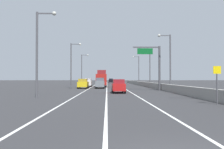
# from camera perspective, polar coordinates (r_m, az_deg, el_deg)

# --- Properties ---
(ground_plane) EXTENTS (320.00, 320.00, 0.00)m
(ground_plane) POSITION_cam_1_polar(r_m,az_deg,el_deg) (69.52, 0.37, -2.61)
(ground_plane) COLOR #2D2D30
(lane_stripe_left) EXTENTS (0.16, 130.00, 0.00)m
(lane_stripe_left) POSITION_cam_1_polar(r_m,az_deg,el_deg) (60.60, -4.60, -2.86)
(lane_stripe_left) COLOR silver
(lane_stripe_left) RESTS_ON ground_plane
(lane_stripe_center) EXTENTS (0.16, 130.00, 0.00)m
(lane_stripe_center) POSITION_cam_1_polar(r_m,az_deg,el_deg) (60.49, -1.29, -2.87)
(lane_stripe_center) COLOR silver
(lane_stripe_center) RESTS_ON ground_plane
(lane_stripe_right) EXTENTS (0.16, 130.00, 0.00)m
(lane_stripe_right) POSITION_cam_1_polar(r_m,az_deg,el_deg) (60.59, 2.03, -2.86)
(lane_stripe_right) COLOR silver
(lane_stripe_right) RESTS_ON ground_plane
(jersey_barrier_right) EXTENTS (0.60, 120.00, 1.10)m
(jersey_barrier_right) POSITION_cam_1_polar(r_m,az_deg,el_deg) (46.46, 10.55, -2.76)
(jersey_barrier_right) COLOR gray
(jersey_barrier_right) RESTS_ON ground_plane
(overhead_sign_gantry) EXTENTS (4.68, 0.36, 7.50)m
(overhead_sign_gantry) POSITION_cam_1_polar(r_m,az_deg,el_deg) (39.34, 10.72, 2.99)
(overhead_sign_gantry) COLOR #47474C
(overhead_sign_gantry) RESTS_ON ground_plane
(speed_advisory_sign) EXTENTS (0.60, 0.11, 3.00)m
(speed_advisory_sign) POSITION_cam_1_polar(r_m,az_deg,el_deg) (19.59, 24.75, -1.69)
(speed_advisory_sign) COLOR #4C4C51
(speed_advisory_sign) RESTS_ON ground_plane
(lamp_post_right_second) EXTENTS (2.14, 0.44, 9.12)m
(lamp_post_right_second) POSITION_cam_1_polar(r_m,az_deg,el_deg) (37.76, 13.94, 4.03)
(lamp_post_right_second) COLOR #4C4C51
(lamp_post_right_second) RESTS_ON ground_plane
(lamp_post_right_third) EXTENTS (2.14, 0.44, 9.12)m
(lamp_post_right_third) POSITION_cam_1_polar(r_m,az_deg,el_deg) (55.48, 9.17, 2.44)
(lamp_post_right_third) COLOR #4C4C51
(lamp_post_right_third) RESTS_ON ground_plane
(lamp_post_right_fourth) EXTENTS (2.14, 0.44, 9.12)m
(lamp_post_right_fourth) POSITION_cam_1_polar(r_m,az_deg,el_deg) (73.39, 6.50, 1.61)
(lamp_post_right_fourth) COLOR #4C4C51
(lamp_post_right_fourth) RESTS_ON ground_plane
(lamp_post_left_near) EXTENTS (2.14, 0.44, 9.12)m
(lamp_post_left_near) POSITION_cam_1_polar(r_m,az_deg,el_deg) (25.36, -17.64, 6.46)
(lamp_post_left_near) COLOR #4C4C51
(lamp_post_left_near) RESTS_ON ground_plane
(lamp_post_left_mid) EXTENTS (2.14, 0.44, 9.12)m
(lamp_post_left_mid) POSITION_cam_1_polar(r_m,az_deg,el_deg) (46.58, -9.86, 3.08)
(lamp_post_left_mid) COLOR #4C4C51
(lamp_post_left_mid) RESTS_ON ground_plane
(lamp_post_left_far) EXTENTS (2.14, 0.44, 9.12)m
(lamp_post_left_far) POSITION_cam_1_polar(r_m,az_deg,el_deg) (68.21, -7.35, 1.81)
(lamp_post_left_far) COLOR #4C4C51
(lamp_post_left_far) RESTS_ON ground_plane
(car_gray_0) EXTENTS (1.80, 4.09, 2.14)m
(car_gray_0) POSITION_cam_1_polar(r_m,az_deg,el_deg) (45.91, -2.98, -2.16)
(car_gray_0) COLOR slate
(car_gray_0) RESTS_ON ground_plane
(car_black_1) EXTENTS (1.95, 4.09, 1.91)m
(car_black_1) POSITION_cam_1_polar(r_m,az_deg,el_deg) (96.80, -0.29, -1.57)
(car_black_1) COLOR black
(car_black_1) RESTS_ON ground_plane
(car_red_2) EXTENTS (1.84, 4.15, 1.91)m
(car_red_2) POSITION_cam_1_polar(r_m,az_deg,el_deg) (31.80, 1.61, -2.91)
(car_red_2) COLOR red
(car_red_2) RESTS_ON ground_plane
(car_white_3) EXTENTS (2.03, 4.59, 2.06)m
(car_white_3) POSITION_cam_1_polar(r_m,az_deg,el_deg) (55.19, -6.09, -1.98)
(car_white_3) COLOR white
(car_white_3) RESTS_ON ground_plane
(car_yellow_4) EXTENTS (1.95, 4.20, 1.94)m
(car_yellow_4) POSITION_cam_1_polar(r_m,az_deg,el_deg) (45.92, -7.23, -2.27)
(car_yellow_4) COLOR gold
(car_yellow_4) RESTS_ON ground_plane
(car_green_5) EXTENTS (1.90, 4.08, 2.10)m
(car_green_5) POSITION_cam_1_polar(r_m,az_deg,el_deg) (75.17, -2.43, -1.69)
(car_green_5) COLOR #196033
(car_green_5) RESTS_ON ground_plane
(box_truck) EXTENTS (2.52, 9.81, 4.07)m
(box_truck) POSITION_cam_1_polar(r_m,az_deg,el_deg) (55.10, -2.63, -1.13)
(box_truck) COLOR #A51E19
(box_truck) RESTS_ON ground_plane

